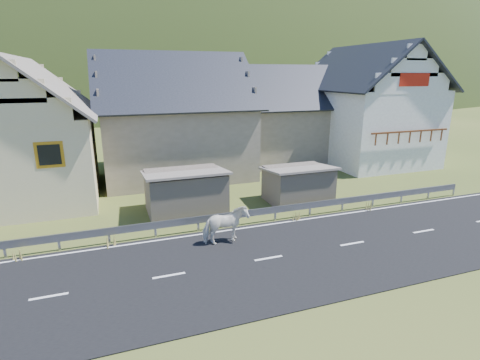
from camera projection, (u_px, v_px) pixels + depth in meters
name	position (u px, v px, depth m)	size (l,w,h in m)	color
ground	(268.00, 259.00, 15.07)	(160.00, 160.00, 0.00)	#354719
road	(268.00, 259.00, 15.06)	(60.00, 7.00, 0.04)	black
lane_markings	(269.00, 258.00, 15.05)	(60.00, 6.60, 0.01)	silver
guardrail	(238.00, 215.00, 18.25)	(28.10, 0.09, 0.75)	#93969B
shed_left	(185.00, 192.00, 20.00)	(4.30, 3.30, 2.40)	#6E6055
shed_right	(298.00, 185.00, 21.69)	(3.80, 2.90, 2.20)	#6E6055
house_cream	(26.00, 125.00, 21.50)	(7.80, 9.80, 8.30)	beige
house_stone_a	(173.00, 111.00, 27.06)	(10.80, 9.80, 8.90)	gray
house_stone_b	(285.00, 110.00, 32.22)	(9.80, 8.80, 8.10)	gray
house_white	(366.00, 100.00, 31.22)	(8.80, 10.80, 9.70)	white
mountain	(129.00, 131.00, 185.17)	(440.00, 280.00, 260.00)	#1D3112
horse	(225.00, 225.00, 16.21)	(1.96, 0.89, 1.66)	white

